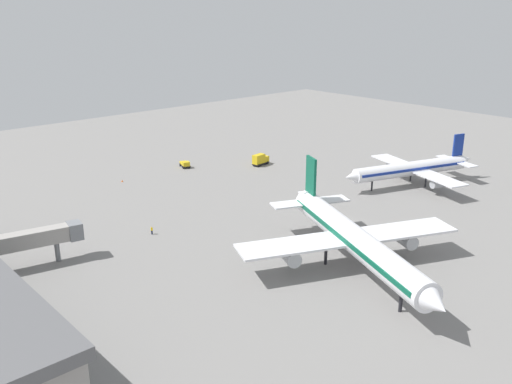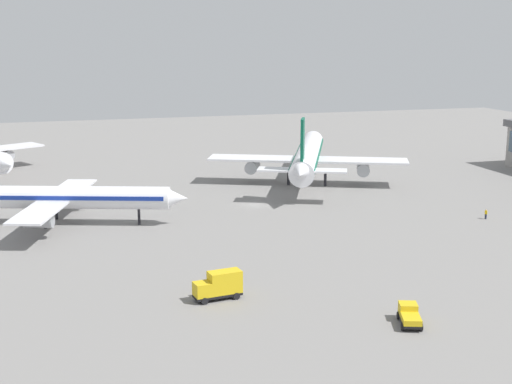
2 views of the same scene
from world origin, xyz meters
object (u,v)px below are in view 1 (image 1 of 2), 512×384
object	(u,v)px
safety_cone_near_gate	(122,181)
ground_crew_worker	(152,230)
airplane_at_gate	(353,239)
pushback_tractor	(185,164)
airplane_taxiing	(412,169)
catering_truck	(260,159)

from	to	relation	value
safety_cone_near_gate	ground_crew_worker	bearing A→B (deg)	-20.32
ground_crew_worker	airplane_at_gate	bearing A→B (deg)	-69.62
safety_cone_near_gate	pushback_tractor	bearing A→B (deg)	91.07
airplane_taxiing	catering_truck	bearing A→B (deg)	-49.91
airplane_taxiing	ground_crew_worker	xyz separation A→B (m)	(-16.68, -67.44, -3.57)
pushback_tractor	safety_cone_near_gate	world-z (taller)	pushback_tractor
airplane_at_gate	safety_cone_near_gate	distance (m)	73.11
airplane_at_gate	pushback_tractor	xyz separation A→B (m)	(-73.15, 15.86, -4.65)
catering_truck	ground_crew_worker	bearing A→B (deg)	-163.32
airplane_at_gate	ground_crew_worker	world-z (taller)	airplane_at_gate
pushback_tractor	safety_cone_near_gate	xyz separation A→B (m)	(0.38, -20.45, -0.67)
safety_cone_near_gate	airplane_at_gate	bearing A→B (deg)	3.61
ground_crew_worker	safety_cone_near_gate	distance (m)	38.35
airplane_taxiing	safety_cone_near_gate	world-z (taller)	airplane_taxiing
airplane_taxiing	airplane_at_gate	bearing A→B (deg)	40.41
airplane_taxiing	ground_crew_worker	bearing A→B (deg)	4.40
catering_truck	pushback_tractor	bearing A→B (deg)	135.98
safety_cone_near_gate	catering_truck	bearing A→B (deg)	71.87
catering_truck	airplane_at_gate	bearing A→B (deg)	-126.92
pushback_tractor	ground_crew_worker	distance (m)	49.61
airplane_at_gate	airplane_taxiing	distance (m)	53.48
pushback_tractor	ground_crew_worker	size ratio (longest dim) A/B	2.86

